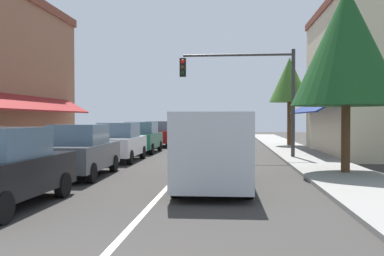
{
  "coord_description": "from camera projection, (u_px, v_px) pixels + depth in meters",
  "views": [
    {
      "loc": [
        1.79,
        -3.74,
        1.96
      ],
      "look_at": [
        0.2,
        13.64,
        1.57
      ],
      "focal_mm": 39.68,
      "sensor_mm": 36.0,
      "label": 1
    }
  ],
  "objects": [
    {
      "name": "parked_car_nearest_left",
      "position": [
        1.0,
        168.0,
        9.21
      ],
      "size": [
        1.87,
        4.14,
        1.77
      ],
      "rotation": [
        0.0,
        0.0,
        -0.03
      ],
      "color": "black",
      "rests_on": "ground"
    },
    {
      "name": "sidewalk_left",
      "position": [
        92.0,
        154.0,
        22.35
      ],
      "size": [
        2.6,
        56.0,
        0.12
      ],
      "primitive_type": "cube",
      "color": "#A39E99",
      "rests_on": "ground"
    },
    {
      "name": "parked_car_second_left",
      "position": [
        80.0,
        151.0,
        14.2
      ],
      "size": [
        1.87,
        4.14,
        1.77
      ],
      "rotation": [
        0.0,
        0.0,
        0.03
      ],
      "color": "#4C5156",
      "rests_on": "ground"
    },
    {
      "name": "sidewalk_right",
      "position": [
        304.0,
        156.0,
        21.35
      ],
      "size": [
        2.6,
        56.0,
        0.12
      ],
      "primitive_type": "cube",
      "color": "gray",
      "rests_on": "ground"
    },
    {
      "name": "parked_car_far_left",
      "position": [
        142.0,
        137.0,
        24.18
      ],
      "size": [
        1.79,
        4.11,
        1.77
      ],
      "rotation": [
        0.0,
        0.0,
        0.0
      ],
      "color": "#0F4C33",
      "rests_on": "ground"
    },
    {
      "name": "tree_right_near",
      "position": [
        346.0,
        46.0,
        14.49
      ],
      "size": [
        3.72,
        3.72,
        6.5
      ],
      "color": "#4C331E",
      "rests_on": "ground"
    },
    {
      "name": "ground_plane",
      "position": [
        196.0,
        156.0,
        21.85
      ],
      "size": [
        80.0,
        80.0,
        0.0
      ],
      "primitive_type": "plane",
      "color": "#33302D"
    },
    {
      "name": "storefront_right_block",
      "position": [
        376.0,
        79.0,
        22.88
      ],
      "size": [
        6.95,
        10.2,
        8.14
      ],
      "color": "beige",
      "rests_on": "ground"
    },
    {
      "name": "parked_car_third_left",
      "position": [
        120.0,
        142.0,
        19.35
      ],
      "size": [
        1.81,
        4.12,
        1.77
      ],
      "rotation": [
        0.0,
        0.0,
        0.01
      ],
      "color": "silver",
      "rests_on": "ground"
    },
    {
      "name": "van_in_lane",
      "position": [
        214.0,
        147.0,
        11.97
      ],
      "size": [
        2.06,
        5.21,
        2.12
      ],
      "rotation": [
        0.0,
        0.0,
        0.01
      ],
      "color": "#B2B7BC",
      "rests_on": "ground"
    },
    {
      "name": "lane_center_stripe",
      "position": [
        196.0,
        156.0,
        21.85
      ],
      "size": [
        0.14,
        52.0,
        0.01
      ],
      "primitive_type": "cube",
      "color": "silver",
      "rests_on": "ground"
    },
    {
      "name": "parked_car_distant_left",
      "position": [
        159.0,
        134.0,
        29.58
      ],
      "size": [
        1.87,
        4.15,
        1.77
      ],
      "rotation": [
        0.0,
        0.0,
        0.03
      ],
      "color": "maroon",
      "rests_on": "ground"
    },
    {
      "name": "tree_right_far",
      "position": [
        290.0,
        80.0,
        29.25
      ],
      "size": [
        2.79,
        2.79,
        6.17
      ],
      "color": "#4C331E",
      "rests_on": "ground"
    },
    {
      "name": "traffic_signal_mast_arm",
      "position": [
        251.0,
        83.0,
        20.57
      ],
      "size": [
        5.59,
        0.5,
        5.31
      ],
      "color": "#333333",
      "rests_on": "ground"
    }
  ]
}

